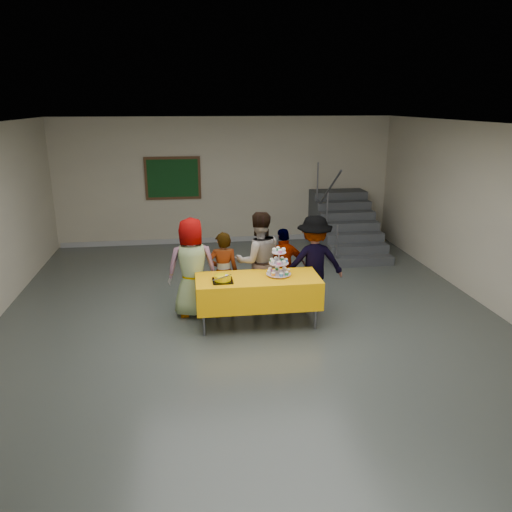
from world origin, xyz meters
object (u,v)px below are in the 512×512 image
at_px(cupcake_stand, 279,265).
at_px(noticeboard, 173,178).
at_px(schoolchild_a, 192,268).
at_px(staircase, 344,227).
at_px(schoolchild_d, 284,267).
at_px(schoolchild_e, 314,262).
at_px(bake_table, 258,291).
at_px(bear_cake, 223,278).
at_px(schoolchild_c, 259,261).
at_px(schoolchild_b, 223,273).

height_order(cupcake_stand, noticeboard, noticeboard).
bearing_deg(noticeboard, schoolchild_a, -85.41).
distance_m(cupcake_stand, staircase, 4.59).
xyz_separation_m(schoolchild_d, staircase, (2.08, 3.27, -0.18)).
xyz_separation_m(cupcake_stand, schoolchild_d, (0.21, 0.68, -0.28)).
bearing_deg(schoolchild_e, cupcake_stand, 37.64).
relative_size(schoolchild_d, noticeboard, 1.03).
relative_size(schoolchild_e, noticeboard, 1.21).
xyz_separation_m(bake_table, cupcake_stand, (0.33, 0.05, 0.39)).
distance_m(schoolchild_a, noticeboard, 4.42).
distance_m(bear_cake, schoolchild_c, 0.99).
bearing_deg(noticeboard, schoolchild_c, -71.10).
bearing_deg(staircase, schoolchild_c, -126.84).
bearing_deg(schoolchild_d, cupcake_stand, 63.62).
bearing_deg(schoolchild_c, cupcake_stand, 104.19).
bearing_deg(cupcake_stand, bake_table, -171.23).
xyz_separation_m(cupcake_stand, staircase, (2.29, 3.95, -0.46)).
relative_size(bear_cake, schoolchild_a, 0.22).
xyz_separation_m(schoolchild_d, noticeboard, (-1.87, 4.11, 0.93)).
relative_size(schoolchild_b, schoolchild_c, 0.82).
height_order(cupcake_stand, schoolchild_b, schoolchild_b).
height_order(schoolchild_a, noticeboard, noticeboard).
bearing_deg(staircase, bear_cake, -127.65).
bearing_deg(schoolchild_e, schoolchild_b, 0.95).
distance_m(bake_table, schoolchild_a, 1.13).
bearing_deg(bake_table, cupcake_stand, 8.77).
relative_size(cupcake_stand, staircase, 0.19).
xyz_separation_m(bake_table, staircase, (2.62, 4.00, -0.07)).
bearing_deg(bear_cake, noticeboard, 99.06).
bearing_deg(noticeboard, staircase, -11.97).
bearing_deg(schoolchild_b, schoolchild_c, -171.60).
height_order(schoolchild_e, staircase, staircase).
height_order(schoolchild_b, noticeboard, noticeboard).
height_order(schoolchild_c, schoolchild_d, schoolchild_c).
height_order(cupcake_stand, schoolchild_c, schoolchild_c).
distance_m(cupcake_stand, schoolchild_e, 0.88).
height_order(bear_cake, schoolchild_a, schoolchild_a).
xyz_separation_m(cupcake_stand, bear_cake, (-0.87, -0.14, -0.11)).
height_order(cupcake_stand, schoolchild_e, schoolchild_e).
distance_m(schoolchild_a, schoolchild_c, 1.10).
distance_m(schoolchild_d, staircase, 3.88).
relative_size(schoolchild_c, staircase, 0.69).
xyz_separation_m(bear_cake, schoolchild_c, (0.65, 0.74, -0.01)).
distance_m(schoolchild_c, schoolchild_d, 0.47).
distance_m(bake_table, schoolchild_e, 1.19).
height_order(schoolchild_c, noticeboard, noticeboard).
bearing_deg(schoolchild_e, staircase, -114.66).
distance_m(bear_cake, schoolchild_e, 1.69).
xyz_separation_m(bake_table, bear_cake, (-0.54, -0.09, 0.27)).
relative_size(schoolchild_c, schoolchild_e, 1.05).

